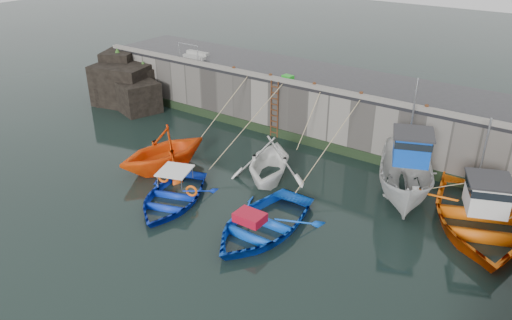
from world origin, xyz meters
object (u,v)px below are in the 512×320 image
Objects in this scene: bollard_a at (234,69)px; bollard_d at (361,95)px; bollard_b at (270,76)px; bollard_c at (314,85)px; boat_near_blue at (172,202)px; boat_far_white at (406,176)px; boat_near_white at (165,168)px; boat_near_blacktrim at (269,178)px; ladder at (274,110)px; boat_near_navy at (262,230)px; fish_crate at (288,78)px; boat_far_orange at (478,216)px; bollard_e at (426,108)px.

bollard_a and bollard_d have the same top height.
bollard_b is 1.00× the size of bollard_c.
boat_near_blue is at bearing -84.74° from bollard_b.
boat_far_white is 23.11× the size of bollard_b.
boat_near_white reaches higher than boat_near_blacktrim.
bollard_d reaches higher than ladder.
ladder is at bearing -176.00° from bollard_d.
bollard_a is (-3.00, 0.34, 1.71)m from ladder.
bollard_d is at bearing 0.00° from bollard_b.
bollard_c is (-2.51, 8.32, 3.30)m from boat_near_navy.
bollard_c is 2.60m from bollard_d.
boat_near_blue is at bearing -102.14° from bollard_c.
bollard_c is (5.20, 0.00, 0.00)m from bollard_a.
ladder is at bearing -6.38° from bollard_a.
boat_near_blue is at bearing -82.11° from fish_crate.
bollard_a reaches higher than boat_near_blue.
bollard_a is 7.80m from bollard_d.
ladder is 1.81m from bollard_b.
boat_near_blacktrim is 7.88m from bollard_a.
boat_far_white reaches higher than bollard_b.
ladder is 0.59× the size of boat_near_navy.
boat_near_white is at bearing 120.81° from boat_near_blue.
fish_crate is (-11.11, 3.48, 2.82)m from boat_far_orange.
bollard_c is 1.00× the size of bollard_d.
boat_far_white is at bearing 58.20° from boat_near_navy.
bollard_d is (-3.50, 2.54, 2.30)m from boat_far_white.
boat_far_white is 3.44m from bollard_e.
boat_near_blue is 9.42m from bollard_b.
bollard_a is at bearing 173.62° from ladder.
bollard_b and bollard_d have the same top height.
bollard_d is at bearing 0.00° from bollard_a.
boat_far_white is (10.55, 4.11, 1.00)m from boat_near_white.
boat_near_blacktrim is 15.68× the size of bollard_d.
boat_near_blacktrim is at bearing -116.66° from bollard_d.
bollard_a is at bearing 180.00° from bollard_d.
boat_near_blacktrim is 15.68× the size of bollard_e.
bollard_a is (-11.30, 2.54, 2.30)m from boat_far_white.
boat_near_blacktrim is 4.36m from boat_near_navy.
ladder is 11.43× the size of bollard_d.
boat_far_white is 23.11× the size of bollard_e.
fish_crate reaches higher than ladder.
boat_near_blue is 16.94× the size of bollard_d.
ladder is 11.43× the size of bollard_e.
boat_near_blacktrim is at bearing -39.63° from bollard_a.
boat_near_navy is (4.71, -7.99, -1.59)m from ladder.
boat_near_navy is at bearing -164.63° from boat_far_orange.
bollard_a reaches higher than boat_near_blacktrim.
boat_near_white is 12.66m from bollard_e.
boat_near_blue is 4.77m from boat_near_blacktrim.
ladder is at bearing 120.60° from boat_near_navy.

